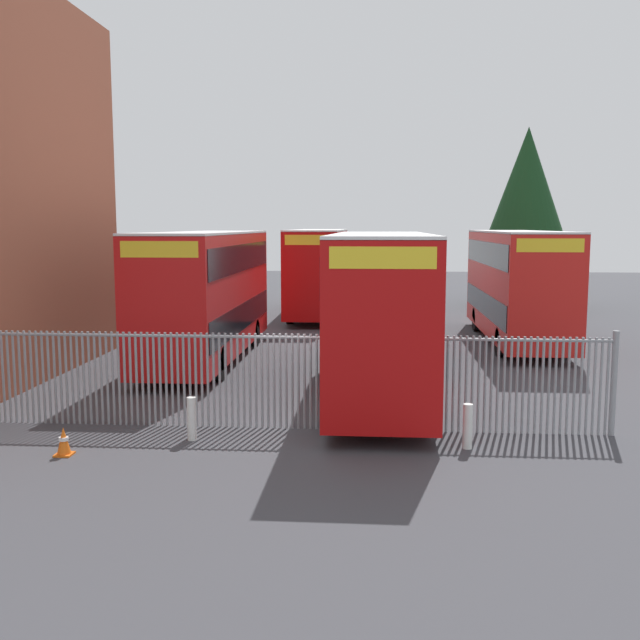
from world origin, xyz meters
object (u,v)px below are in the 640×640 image
at_px(double_decker_bus_near_gate, 381,307).
at_px(double_decker_bus_behind_fence_right, 207,290).
at_px(bollard_near_left, 192,419).
at_px(traffic_cone_by_gate, 64,441).
at_px(double_decker_bus_far_back, 319,269).
at_px(bollard_center_front, 468,426).
at_px(double_decker_bus_behind_fence_left, 517,282).

xyz_separation_m(double_decker_bus_near_gate, double_decker_bus_behind_fence_right, (-5.91, 4.62, 0.00)).
bearing_deg(double_decker_bus_behind_fence_right, bollard_near_left, -79.00).
distance_m(double_decker_bus_near_gate, double_decker_bus_behind_fence_right, 7.50).
distance_m(double_decker_bus_behind_fence_right, traffic_cone_by_gate, 10.85).
distance_m(double_decker_bus_far_back, bollard_center_front, 23.02).
bearing_deg(double_decker_bus_far_back, double_decker_bus_behind_fence_right, -102.34).
relative_size(double_decker_bus_near_gate, bollard_center_front, 11.38).
bearing_deg(bollard_near_left, double_decker_bus_behind_fence_right, 101.00).
bearing_deg(traffic_cone_by_gate, bollard_near_left, 28.18).
bearing_deg(bollard_center_front, double_decker_bus_behind_fence_left, 75.86).
relative_size(double_decker_bus_far_back, bollard_center_front, 11.38).
distance_m(bollard_near_left, bollard_center_front, 5.90).
distance_m(bollard_near_left, traffic_cone_by_gate, 2.64).
distance_m(double_decker_bus_near_gate, bollard_center_front, 5.59).
height_order(double_decker_bus_near_gate, bollard_center_front, double_decker_bus_near_gate).
height_order(double_decker_bus_far_back, traffic_cone_by_gate, double_decker_bus_far_back).
height_order(bollard_center_front, traffic_cone_by_gate, bollard_center_front).
distance_m(double_decker_bus_behind_fence_left, traffic_cone_by_gate, 19.55).
bearing_deg(double_decker_bus_near_gate, traffic_cone_by_gate, -136.84).
height_order(double_decker_bus_near_gate, double_decker_bus_behind_fence_left, same).
bearing_deg(double_decker_bus_behind_fence_right, double_decker_bus_behind_fence_left, 22.90).
distance_m(double_decker_bus_near_gate, traffic_cone_by_gate, 9.04).
relative_size(double_decker_bus_behind_fence_right, traffic_cone_by_gate, 18.32).
relative_size(double_decker_bus_near_gate, bollard_near_left, 11.38).
height_order(double_decker_bus_near_gate, traffic_cone_by_gate, double_decker_bus_near_gate).
bearing_deg(double_decker_bus_far_back, bollard_center_front, -77.66).
xyz_separation_m(double_decker_bus_behind_fence_right, bollard_center_front, (7.72, -9.53, -1.95)).
relative_size(double_decker_bus_behind_fence_right, bollard_near_left, 11.38).
bearing_deg(bollard_center_front, double_decker_bus_far_back, 102.34).
relative_size(double_decker_bus_behind_fence_left, double_decker_bus_far_back, 1.00).
bearing_deg(traffic_cone_by_gate, bollard_center_front, 7.60).
xyz_separation_m(double_decker_bus_behind_fence_right, traffic_cone_by_gate, (-0.50, -10.63, -2.13)).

